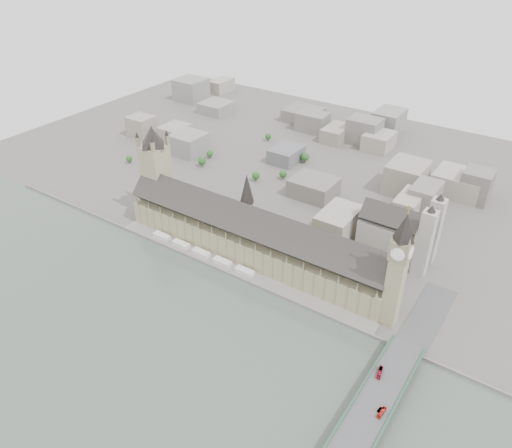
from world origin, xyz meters
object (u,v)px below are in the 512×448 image
Objects in this scene: victoria_tower at (156,169)px; westminster_abbey at (399,234)px; car_silver at (380,410)px; westminster_bridge at (368,419)px; red_bus_south at (382,412)px; palace_of_westminster at (252,237)px; elizabeth_tower at (399,263)px; red_bus_north at (380,372)px.

westminster_abbey is (232.92, 69.00, -30.12)m from victoria_tower.
victoria_tower is 311.36m from car_silver.
westminster_bridge is 34.02× the size of red_bus_south.
red_bus_south is at bearing 32.38° from westminster_bridge.
victoria_tower reaches higher than palace_of_westminster.
car_silver is at bearing 51.08° from westminster_bridge.
westminster_bridge is at bearing -75.89° from elizabeth_tower.
westminster_bridge is at bearing -21.78° from victoria_tower.
westminster_bridge is (162.00, -107.20, -17.58)m from palace_of_westminster.
elizabeth_tower is at bearing 94.19° from red_bus_north.
red_bus_south reaches higher than car_silver.
victoria_tower is 292.06m from red_bus_north.
palace_of_westminster is 195.05m from westminster_bridge.
elizabeth_tower is at bearing -4.85° from palace_of_westminster.
victoria_tower is at bearing 158.22° from westminster_bridge.
westminster_abbey is 7.12× the size of red_bus_south.
westminster_abbey reaches higher than red_bus_north.
palace_of_westminster is at bearing 175.15° from elizabeth_tower.
westminster_bridge is at bearing -117.00° from car_silver.
red_bus_north reaches higher than car_silver.
westminster_abbey is at bearing 107.29° from elizabeth_tower.
red_bus_north reaches higher than red_bus_south.
victoria_tower is at bearing 171.52° from car_silver.
westminster_abbey is at bearing 16.50° from victoria_tower.
elizabeth_tower is 1.07× the size of victoria_tower.
palace_of_westminster is 2.47× the size of elizabeth_tower.
westminster_abbey reaches higher than red_bus_south.
victoria_tower reaches higher than westminster_bridge.
westminster_abbey is 6.19× the size of red_bus_north.
victoria_tower is at bearing 176.04° from elizabeth_tower.
red_bus_north is at bearing -74.27° from elizabeth_tower.
westminster_abbey is at bearing 34.17° from palace_of_westminster.
victoria_tower is (-122.00, 6.30, 32.50)m from palace_of_westminster.
victoria_tower is 309.91m from westminster_bridge.
westminster_bridge is (284.00, -113.50, -50.08)m from victoria_tower.
elizabeth_tower reaches higher than westminster_bridge.
car_silver is (55.93, -176.49, -14.11)m from westminster_abbey.
palace_of_westminster is 134.09m from westminster_abbey.
car_silver is (11.37, -27.41, -0.80)m from red_bus_north.
victoria_tower is 244.79m from westminster_abbey.
westminster_abbey is 187.86m from red_bus_south.
elizabeth_tower is at bearing 112.07° from red_bus_south.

